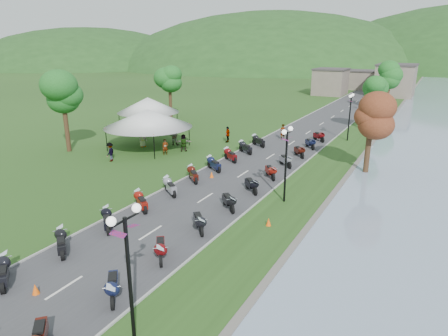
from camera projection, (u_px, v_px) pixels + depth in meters
The scene contains 14 objects.
road at pixel (308, 132), 47.67m from camera, with size 7.00×120.00×0.02m, color #3E3E41.
hills_backdrop at pixel (412, 67), 182.11m from camera, with size 360.00×120.00×76.00m, color #285621, non-canonical shape.
far_building at pixel (362, 81), 85.64m from camera, with size 18.00×16.00×5.00m, color slate.
moto_row_left at pixel (141, 202), 25.41m from camera, with size 2.60×39.84×1.10m, color #331411, non-canonical shape.
moto_row_right at pixel (252, 185), 28.52m from camera, with size 2.60×37.74×1.10m, color #331411, non-canonical shape.
streetlamp_near at pixel (130, 279), 13.68m from camera, with size 1.40×1.40×5.00m, color black, non-canonical shape.
vendor_tent_main at pixel (148, 129), 39.99m from camera, with size 5.86×5.86×4.00m, color silver, non-canonical shape.
vendor_tent_side at pixel (149, 114), 48.45m from camera, with size 4.95×4.95×4.00m, color silver, non-canonical shape.
tree_park_left at pixel (64, 105), 38.13m from camera, with size 3.26×3.26×9.06m, color #247526, non-canonical shape.
tree_lakeside at pixel (370, 128), 32.01m from camera, with size 2.69×2.69×7.47m, color #247526, non-canonical shape.
pedestrian_a at pixel (166, 155), 38.17m from camera, with size 0.56×0.41×1.54m, color slate.
pedestrian_b at pixel (174, 145), 41.87m from camera, with size 0.94×0.52×1.94m, color slate.
pedestrian_c at pixel (111, 161), 36.13m from camera, with size 1.11×0.46×1.72m, color slate.
traffic_cone_near at pixel (35, 289), 16.92m from camera, with size 0.32×0.32×0.50m, color #F2590C.
Camera 1 is at (13.28, -5.95, 10.22)m, focal length 32.00 mm.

